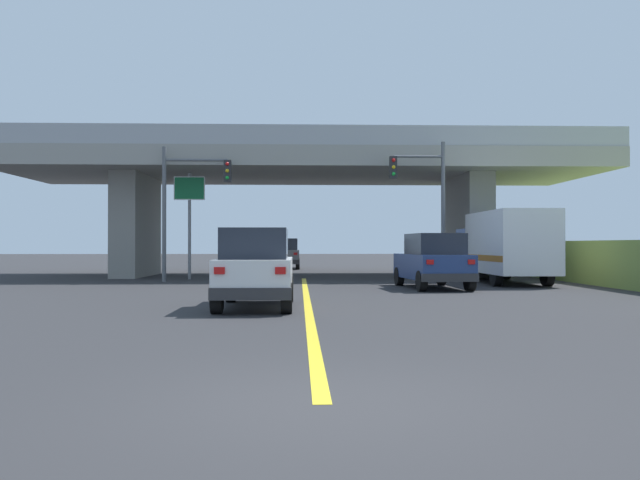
% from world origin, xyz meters
% --- Properties ---
extents(ground, '(160.00, 160.00, 0.00)m').
position_xyz_m(ground, '(0.00, 27.25, 0.00)').
color(ground, '#2B2B2D').
extents(overpass_bridge, '(29.48, 9.62, 6.98)m').
position_xyz_m(overpass_bridge, '(0.00, 27.25, 4.99)').
color(overpass_bridge, gray).
rests_on(overpass_bridge, ground).
extents(lane_divider_stripe, '(0.20, 24.53, 0.01)m').
position_xyz_m(lane_divider_stripe, '(0.00, 12.26, 0.00)').
color(lane_divider_stripe, yellow).
rests_on(lane_divider_stripe, ground).
extents(suv_lead, '(1.88, 4.26, 2.02)m').
position_xyz_m(suv_lead, '(-1.34, 10.17, 1.01)').
color(suv_lead, silver).
rests_on(suv_lead, ground).
extents(suv_crossing, '(2.28, 4.66, 2.02)m').
position_xyz_m(suv_crossing, '(4.71, 17.36, 1.01)').
color(suv_crossing, navy).
rests_on(suv_crossing, ground).
extents(box_truck, '(2.33, 7.45, 2.96)m').
position_xyz_m(box_truck, '(8.41, 20.57, 1.58)').
color(box_truck, navy).
rests_on(box_truck, ground).
extents(sedan_oncoming, '(1.97, 4.68, 2.02)m').
position_xyz_m(sedan_oncoming, '(-1.16, 37.30, 1.01)').
color(sedan_oncoming, slate).
rests_on(sedan_oncoming, ground).
extents(traffic_signal_nearside, '(2.45, 0.36, 6.13)m').
position_xyz_m(traffic_signal_nearside, '(5.36, 21.84, 3.85)').
color(traffic_signal_nearside, '#56595E').
rests_on(traffic_signal_nearside, ground).
extents(traffic_signal_farside, '(3.00, 0.36, 5.88)m').
position_xyz_m(traffic_signal_farside, '(-5.14, 22.01, 3.77)').
color(traffic_signal_farside, '#56595E').
rests_on(traffic_signal_farside, ground).
extents(highway_sign, '(1.43, 0.17, 4.94)m').
position_xyz_m(highway_sign, '(-5.33, 23.97, 3.60)').
color(highway_sign, slate).
rests_on(highway_sign, ground).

